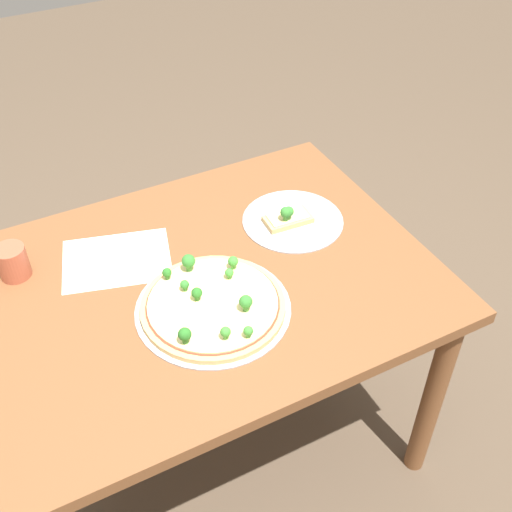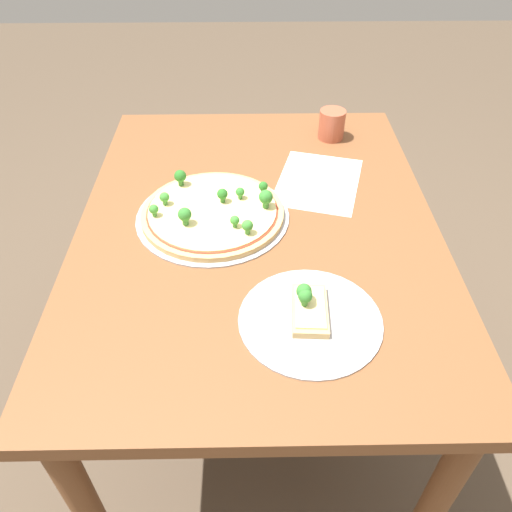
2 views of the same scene
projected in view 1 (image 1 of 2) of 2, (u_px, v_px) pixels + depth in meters
The scene contains 6 objects.
ground_plane at pixel (214, 436), 2.12m from camera, with size 8.00×8.00×0.00m, color brown.
dining_table at pixel (204, 304), 1.70m from camera, with size 1.17×0.88×0.72m.
pizza_tray_whole at pixel (213, 305), 1.55m from camera, with size 0.38×0.38×0.07m.
pizza_tray_slice at pixel (291, 219), 1.81m from camera, with size 0.29×0.29×0.07m.
drinking_cup at pixel (13, 262), 1.62m from camera, with size 0.08×0.08×0.09m, color #AD5138.
paper_menu at pixel (117, 260), 1.69m from camera, with size 0.28×0.21×0.00m, color white.
Camera 1 is at (0.43, 1.12, 1.86)m, focal length 45.00 mm.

